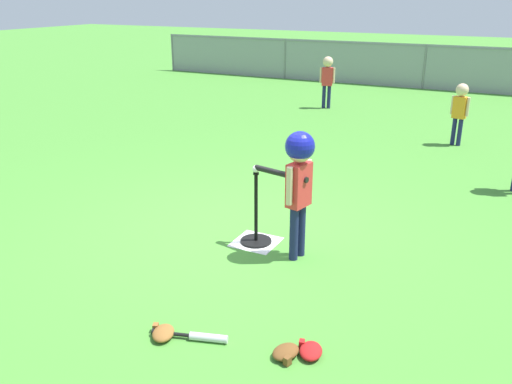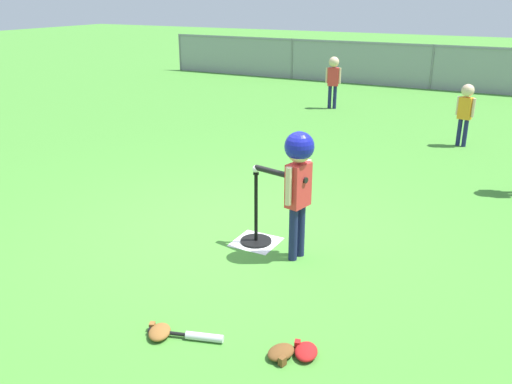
{
  "view_description": "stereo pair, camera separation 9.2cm",
  "coord_description": "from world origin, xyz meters",
  "px_view_note": "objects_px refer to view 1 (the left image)",
  "views": [
    {
      "loc": [
        2.51,
        -4.64,
        2.4
      ],
      "look_at": [
        0.27,
        -0.19,
        0.55
      ],
      "focal_mm": 37.7,
      "sensor_mm": 36.0,
      "label": 1
    },
    {
      "loc": [
        2.59,
        -4.6,
        2.4
      ],
      "look_at": [
        0.27,
        -0.19,
        0.55
      ],
      "focal_mm": 37.7,
      "sensor_mm": 36.0,
      "label": 2
    }
  ],
  "objects_px": {
    "glove_by_plate": "(286,352)",
    "glove_near_bats": "(163,333)",
    "batter_child": "(299,170)",
    "glove_tossed_aside": "(310,351)",
    "fielder_near_right": "(327,75)",
    "spare_bat_silver": "(200,337)",
    "fielder_deep_right": "(460,106)",
    "baseball_on_tee": "(256,169)",
    "batting_tee": "(256,231)"
  },
  "relations": [
    {
      "from": "batting_tee",
      "to": "glove_near_bats",
      "type": "relative_size",
      "value": 2.84
    },
    {
      "from": "batting_tee",
      "to": "batter_child",
      "type": "relative_size",
      "value": 0.6
    },
    {
      "from": "glove_near_bats",
      "to": "glove_by_plate",
      "type": "bearing_deg",
      "value": 12.41
    },
    {
      "from": "baseball_on_tee",
      "to": "glove_by_plate",
      "type": "bearing_deg",
      "value": -56.76
    },
    {
      "from": "glove_tossed_aside",
      "to": "glove_near_bats",
      "type": "bearing_deg",
      "value": -164.39
    },
    {
      "from": "fielder_deep_right",
      "to": "baseball_on_tee",
      "type": "bearing_deg",
      "value": -105.0
    },
    {
      "from": "baseball_on_tee",
      "to": "glove_near_bats",
      "type": "bearing_deg",
      "value": -86.44
    },
    {
      "from": "glove_tossed_aside",
      "to": "batting_tee",
      "type": "bearing_deg",
      "value": 128.64
    },
    {
      "from": "spare_bat_silver",
      "to": "fielder_deep_right",
      "type": "bearing_deg",
      "value": 81.97
    },
    {
      "from": "baseball_on_tee",
      "to": "spare_bat_silver",
      "type": "bearing_deg",
      "value": -77.1
    },
    {
      "from": "spare_bat_silver",
      "to": "batting_tee",
      "type": "bearing_deg",
      "value": 102.9
    },
    {
      "from": "fielder_near_right",
      "to": "baseball_on_tee",
      "type": "bearing_deg",
      "value": -76.05
    },
    {
      "from": "baseball_on_tee",
      "to": "fielder_near_right",
      "type": "height_order",
      "value": "fielder_near_right"
    },
    {
      "from": "spare_bat_silver",
      "to": "baseball_on_tee",
      "type": "bearing_deg",
      "value": 102.9
    },
    {
      "from": "baseball_on_tee",
      "to": "glove_by_plate",
      "type": "height_order",
      "value": "baseball_on_tee"
    },
    {
      "from": "batting_tee",
      "to": "spare_bat_silver",
      "type": "xyz_separation_m",
      "value": [
        0.38,
        -1.66,
        -0.1
      ]
    },
    {
      "from": "batter_child",
      "to": "fielder_deep_right",
      "type": "xyz_separation_m",
      "value": [
        0.81,
        4.96,
        -0.23
      ]
    },
    {
      "from": "fielder_deep_right",
      "to": "glove_by_plate",
      "type": "height_order",
      "value": "fielder_deep_right"
    },
    {
      "from": "batting_tee",
      "to": "spare_bat_silver",
      "type": "bearing_deg",
      "value": -77.1
    },
    {
      "from": "batting_tee",
      "to": "glove_tossed_aside",
      "type": "relative_size",
      "value": 2.96
    },
    {
      "from": "batting_tee",
      "to": "fielder_deep_right",
      "type": "relative_size",
      "value": 0.73
    },
    {
      "from": "glove_tossed_aside",
      "to": "baseball_on_tee",
      "type": "bearing_deg",
      "value": 128.64
    },
    {
      "from": "fielder_near_right",
      "to": "glove_by_plate",
      "type": "distance_m",
      "value": 8.78
    },
    {
      "from": "batter_child",
      "to": "glove_by_plate",
      "type": "bearing_deg",
      "value": -70.0
    },
    {
      "from": "fielder_deep_right",
      "to": "glove_by_plate",
      "type": "distance_m",
      "value": 6.44
    },
    {
      "from": "batter_child",
      "to": "glove_near_bats",
      "type": "height_order",
      "value": "batter_child"
    },
    {
      "from": "batter_child",
      "to": "spare_bat_silver",
      "type": "relative_size",
      "value": 2.21
    },
    {
      "from": "baseball_on_tee",
      "to": "spare_bat_silver",
      "type": "distance_m",
      "value": 1.87
    },
    {
      "from": "glove_by_plate",
      "to": "glove_near_bats",
      "type": "distance_m",
      "value": 0.93
    },
    {
      "from": "baseball_on_tee",
      "to": "glove_tossed_aside",
      "type": "distance_m",
      "value": 2.01
    },
    {
      "from": "batter_child",
      "to": "fielder_deep_right",
      "type": "bearing_deg",
      "value": 80.76
    },
    {
      "from": "spare_bat_silver",
      "to": "glove_tossed_aside",
      "type": "xyz_separation_m",
      "value": [
        0.78,
        0.21,
        0.01
      ]
    },
    {
      "from": "fielder_near_right",
      "to": "glove_by_plate",
      "type": "xyz_separation_m",
      "value": [
        2.7,
        -8.33,
        -0.68
      ]
    },
    {
      "from": "fielder_near_right",
      "to": "glove_near_bats",
      "type": "bearing_deg",
      "value": -78.14
    },
    {
      "from": "fielder_deep_right",
      "to": "fielder_near_right",
      "type": "relative_size",
      "value": 0.92
    },
    {
      "from": "batting_tee",
      "to": "glove_by_plate",
      "type": "height_order",
      "value": "batting_tee"
    },
    {
      "from": "fielder_near_right",
      "to": "spare_bat_silver",
      "type": "height_order",
      "value": "fielder_near_right"
    },
    {
      "from": "batter_child",
      "to": "glove_near_bats",
      "type": "xyz_separation_m",
      "value": [
        -0.38,
        -1.64,
        -0.85
      ]
    },
    {
      "from": "batting_tee",
      "to": "batter_child",
      "type": "xyz_separation_m",
      "value": [
        0.49,
        -0.11,
        0.76
      ]
    },
    {
      "from": "spare_bat_silver",
      "to": "glove_near_bats",
      "type": "distance_m",
      "value": 0.29
    },
    {
      "from": "batting_tee",
      "to": "glove_near_bats",
      "type": "xyz_separation_m",
      "value": [
        0.11,
        -1.75,
        -0.09
      ]
    },
    {
      "from": "baseball_on_tee",
      "to": "glove_near_bats",
      "type": "height_order",
      "value": "baseball_on_tee"
    },
    {
      "from": "batter_child",
      "to": "glove_near_bats",
      "type": "bearing_deg",
      "value": -103.14
    },
    {
      "from": "batting_tee",
      "to": "glove_near_bats",
      "type": "height_order",
      "value": "batting_tee"
    },
    {
      "from": "glove_by_plate",
      "to": "glove_near_bats",
      "type": "bearing_deg",
      "value": -167.59
    },
    {
      "from": "glove_near_bats",
      "to": "glove_tossed_aside",
      "type": "distance_m",
      "value": 1.1
    },
    {
      "from": "fielder_near_right",
      "to": "spare_bat_silver",
      "type": "xyz_separation_m",
      "value": [
        2.06,
        -8.44,
        -0.69
      ]
    },
    {
      "from": "fielder_deep_right",
      "to": "fielder_near_right",
      "type": "distance_m",
      "value": 3.55
    },
    {
      "from": "glove_by_plate",
      "to": "glove_tossed_aside",
      "type": "xyz_separation_m",
      "value": [
        0.15,
        0.1,
        0.0
      ]
    },
    {
      "from": "batter_child",
      "to": "glove_tossed_aside",
      "type": "bearing_deg",
      "value": -63.47
    }
  ]
}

